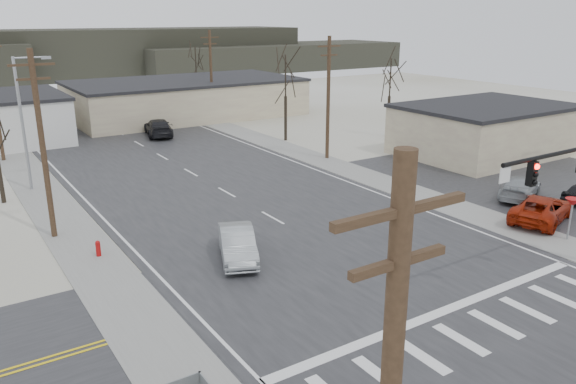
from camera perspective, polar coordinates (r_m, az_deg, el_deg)
name	(u,v)px	position (r m, az deg, el deg)	size (l,w,h in m)	color
ground	(360,267)	(27.41, 7.29, -7.53)	(140.00, 140.00, 0.00)	silver
main_road	(220,189)	(39.23, -6.91, 0.32)	(18.00, 110.00, 0.05)	#252528
cross_road	(360,266)	(27.40, 7.29, -7.49)	(90.00, 10.00, 0.04)	#252528
parking_lot	(513,176)	(45.44, 21.92, 1.54)	(18.00, 20.00, 0.03)	#252528
sidewalk_left	(44,196)	(40.84, -23.58, -0.35)	(3.00, 90.00, 0.06)	gray
sidewalk_right	(305,155)	(48.57, 1.71, 3.80)	(3.00, 90.00, 0.06)	gray
fire_hydrant	(98,248)	(29.61, -18.73, -5.45)	(0.24, 0.24, 0.87)	#A50C0C
yield_sign	(573,204)	(33.11, 26.95, -1.07)	(0.80, 0.80, 2.35)	gray
building_right_far	(186,98)	(68.70, -10.31, 9.39)	(26.30, 14.30, 4.30)	beige
building_lot	(485,129)	(51.57, 19.41, 6.04)	(14.30, 10.30, 4.30)	beige
upole_left_b	(42,143)	(31.78, -23.70, 4.57)	(2.20, 0.30, 10.00)	#453120
upole_right_a	(328,96)	(46.53, 4.11, 9.67)	(2.20, 0.30, 10.00)	#453120
upole_right_b	(211,74)	(65.32, -7.82, 11.81)	(2.20, 0.30, 10.00)	#453120
streetlight_main	(25,117)	(41.64, -25.19, 6.95)	(2.40, 0.25, 9.00)	gray
tree_right_mid	(286,78)	(53.53, -0.25, 11.50)	(3.74, 3.74, 8.33)	black
tree_right_far	(196,62)	(77.62, -9.35, 12.89)	(3.52, 3.52, 7.84)	black
tree_lot	(390,80)	(56.26, 10.35, 11.16)	(3.52, 3.52, 7.84)	black
hill_center	(104,53)	(119.17, -18.22, 13.29)	(80.00, 18.00, 9.00)	#333026
hill_right	(272,57)	(127.69, -1.68, 13.56)	(60.00, 18.00, 5.50)	#333026
sedan_crossing	(237,244)	(27.78, -5.16, -5.27)	(1.63, 4.66, 1.54)	gray
car_far_a	(158,127)	(57.60, -13.04, 6.41)	(2.36, 5.80, 1.68)	black
car_far_b	(77,102)	(78.57, -20.67, 8.57)	(1.85, 4.59, 1.56)	black
car_parked_red	(542,209)	(35.81, 24.39, -1.57)	(2.51, 5.43, 1.51)	#981E08
car_parked_dark_b	(497,156)	(48.06, 20.46, 3.47)	(1.58, 4.54, 1.50)	black
car_parked_silver	(520,187)	(39.86, 22.50, 0.46)	(2.02, 4.98, 1.45)	gray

